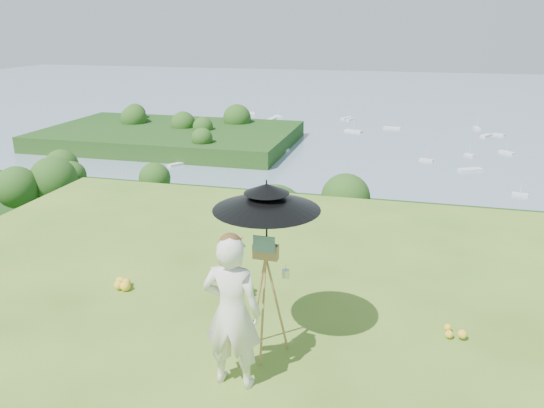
% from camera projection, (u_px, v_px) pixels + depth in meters
% --- Properties ---
extents(shoreline_tier, '(170.00, 28.00, 8.00)m').
position_uv_depth(shoreline_tier, '(392.00, 284.00, 84.79)').
color(shoreline_tier, '#685E53').
rests_on(shoreline_tier, bay_water).
extents(bay_water, '(700.00, 700.00, 0.00)m').
position_uv_depth(bay_water, '(407.00, 113.00, 235.49)').
color(bay_water, slate).
rests_on(bay_water, ground).
extents(peninsula, '(90.00, 60.00, 12.00)m').
position_uv_depth(peninsula, '(169.00, 129.00, 173.50)').
color(peninsula, black).
rests_on(peninsula, bay_water).
extents(slope_trees, '(110.00, 50.00, 6.00)m').
position_uv_depth(slope_trees, '(391.00, 273.00, 41.34)').
color(slope_trees, '#285018').
rests_on(slope_trees, forest_slope).
extents(harbor_town, '(110.00, 22.00, 5.00)m').
position_uv_depth(harbor_town, '(395.00, 246.00, 82.70)').
color(harbor_town, silver).
rests_on(harbor_town, shoreline_tier).
extents(moored_boats, '(140.00, 140.00, 0.70)m').
position_uv_depth(moored_boats, '(362.00, 149.00, 165.85)').
color(moored_boats, silver).
rests_on(moored_boats, bay_water).
extents(painter, '(0.59, 0.39, 1.59)m').
position_uv_depth(painter, '(232.00, 312.00, 5.08)').
color(painter, white).
rests_on(painter, ground).
extents(field_easel, '(0.54, 0.54, 1.39)m').
position_uv_depth(field_easel, '(266.00, 295.00, 5.61)').
color(field_easel, olive).
rests_on(field_easel, ground).
extents(sun_umbrella, '(1.28, 1.28, 0.82)m').
position_uv_depth(sun_umbrella, '(267.00, 218.00, 5.36)').
color(sun_umbrella, black).
rests_on(sun_umbrella, field_easel).
extents(painter_cap, '(0.26, 0.29, 0.10)m').
position_uv_depth(painter_cap, '(230.00, 240.00, 4.84)').
color(painter_cap, '#C16A71').
rests_on(painter_cap, painter).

